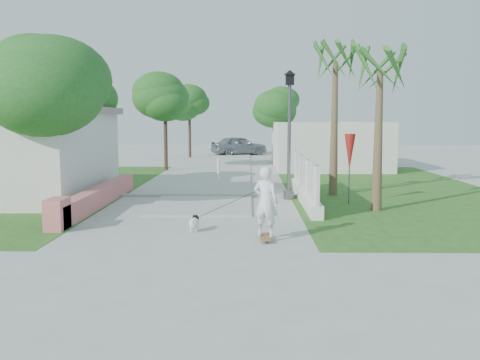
{
  "coord_description": "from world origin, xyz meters",
  "views": [
    {
      "loc": [
        1.52,
        -12.93,
        2.78
      ],
      "look_at": [
        1.27,
        1.74,
        1.1
      ],
      "focal_mm": 40.0,
      "sensor_mm": 36.0,
      "label": 1
    }
  ],
  "objects_px": {
    "parked_car": "(239,145)",
    "patio_umbrella": "(350,153)",
    "street_lamp": "(289,129)",
    "skateboarder": "(232,205)",
    "bollard": "(218,170)",
    "dog": "(194,223)"
  },
  "relations": [
    {
      "from": "patio_umbrella",
      "to": "parked_car",
      "type": "xyz_separation_m",
      "value": [
        -4.04,
        23.97,
        -0.95
      ]
    },
    {
      "from": "street_lamp",
      "to": "patio_umbrella",
      "type": "xyz_separation_m",
      "value": [
        1.9,
        -1.0,
        -0.74
      ]
    },
    {
      "from": "skateboarder",
      "to": "street_lamp",
      "type": "bearing_deg",
      "value": -83.3
    },
    {
      "from": "skateboarder",
      "to": "parked_car",
      "type": "xyz_separation_m",
      "value": [
        -0.36,
        28.87,
        -0.01
      ]
    },
    {
      "from": "street_lamp",
      "to": "skateboarder",
      "type": "relative_size",
      "value": 2.13
    },
    {
      "from": "street_lamp",
      "to": "patio_umbrella",
      "type": "bearing_deg",
      "value": -27.76
    },
    {
      "from": "skateboarder",
      "to": "parked_car",
      "type": "distance_m",
      "value": 28.87
    },
    {
      "from": "bollard",
      "to": "dog",
      "type": "distance_m",
      "value": 9.9
    },
    {
      "from": "street_lamp",
      "to": "dog",
      "type": "distance_m",
      "value": 6.44
    },
    {
      "from": "street_lamp",
      "to": "skateboarder",
      "type": "height_order",
      "value": "street_lamp"
    },
    {
      "from": "patio_umbrella",
      "to": "dog",
      "type": "xyz_separation_m",
      "value": [
        -4.64,
        -4.39,
        -1.47
      ]
    },
    {
      "from": "patio_umbrella",
      "to": "skateboarder",
      "type": "xyz_separation_m",
      "value": [
        -3.68,
        -4.9,
        -0.94
      ]
    },
    {
      "from": "bollard",
      "to": "dog",
      "type": "relative_size",
      "value": 1.84
    },
    {
      "from": "patio_umbrella",
      "to": "skateboarder",
      "type": "height_order",
      "value": "patio_umbrella"
    },
    {
      "from": "parked_car",
      "to": "patio_umbrella",
      "type": "bearing_deg",
      "value": 164.87
    },
    {
      "from": "street_lamp",
      "to": "parked_car",
      "type": "bearing_deg",
      "value": 95.34
    },
    {
      "from": "skateboarder",
      "to": "dog",
      "type": "bearing_deg",
      "value": -4.61
    },
    {
      "from": "bollard",
      "to": "skateboarder",
      "type": "bearing_deg",
      "value": -84.96
    },
    {
      "from": "bollard",
      "to": "parked_car",
      "type": "height_order",
      "value": "parked_car"
    },
    {
      "from": "bollard",
      "to": "parked_car",
      "type": "bearing_deg",
      "value": 88.28
    },
    {
      "from": "skateboarder",
      "to": "bollard",
      "type": "bearing_deg",
      "value": -61.45
    },
    {
      "from": "bollard",
      "to": "skateboarder",
      "type": "distance_m",
      "value": 10.44
    }
  ]
}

